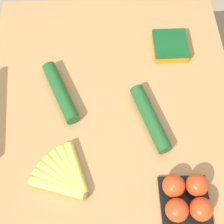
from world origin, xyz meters
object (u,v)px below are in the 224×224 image
banana_bunch (66,177)px  carrot_bag (170,45)px  cucumber_far (61,92)px  cucumber_near (150,118)px  tomato_pack (187,198)px

banana_bunch → carrot_bag: (0.55, -0.42, 0.01)m
cucumber_far → cucumber_near: bearing=-110.7°
banana_bunch → cucumber_near: 0.37m
tomato_pack → cucumber_near: tomato_pack is taller
tomato_pack → cucumber_far: bearing=44.8°
banana_bunch → cucumber_near: bearing=-55.9°
tomato_pack → cucumber_near: (0.30, 0.09, -0.01)m
cucumber_near → cucumber_far: same height
carrot_bag → cucumber_far: 0.50m
banana_bunch → cucumber_far: 0.33m
banana_bunch → tomato_pack: bearing=-103.0°
carrot_bag → cucumber_near: (-0.34, 0.12, -0.00)m
carrot_bag → cucumber_far: (-0.21, 0.45, -0.00)m
cucumber_near → carrot_bag: bearing=-19.1°
carrot_bag → cucumber_far: cucumber_far is taller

